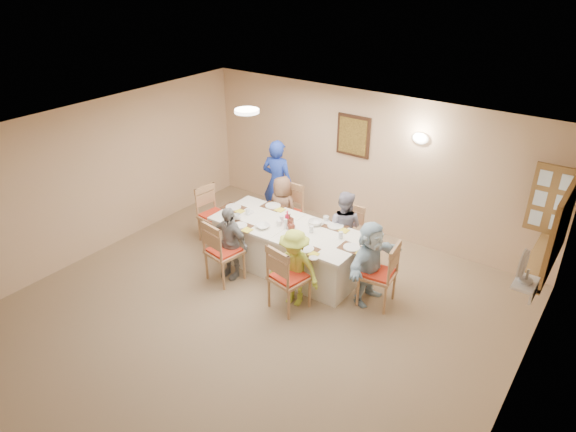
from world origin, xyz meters
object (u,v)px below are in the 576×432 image
Objects in this scene: chair_right_end at (378,273)px; diner_front_right at (294,268)px; diner_right_end at (370,262)px; dining_table at (288,248)px; chair_back_right at (347,234)px; chair_front_left at (224,250)px; chair_front_right at (289,276)px; diner_front_left at (229,243)px; diner_back_right at (343,228)px; chair_back_left at (286,213)px; serving_hatch at (561,227)px; chair_left_end at (214,215)px; diner_back_left at (282,210)px; caregiver at (277,183)px; condiment_ketchup at (287,218)px; desk_fan at (525,270)px.

chair_right_end is 1.17m from diner_front_right.
dining_table is at bearing 96.96° from diner_right_end.
diner_right_end reaches higher than chair_back_right.
chair_front_left is 1.20m from chair_front_right.
chair_back_right is 1.91m from diner_front_left.
diner_back_right is (0.00, 1.48, 0.11)m from chair_front_right.
chair_back_left is 1.21m from diner_back_right.
chair_right_end is at bearing 29.38° from diner_front_right.
diner_back_right is (-2.94, -0.14, -0.88)m from serving_hatch.
chair_front_right is 1.05× the size of chair_left_end.
diner_front_left is (-0.00, -1.48, 0.10)m from chair_back_left.
diner_back_left is (0.95, 0.68, 0.10)m from chair_left_end.
serving_hatch is 4.65m from caregiver.
caregiver is (-0.45, 0.47, 0.21)m from diner_back_left.
chair_back_left is 2.29m from chair_right_end.
chair_front_left is 2.29m from chair_right_end.
chair_front_right is 1.02× the size of chair_right_end.
diner_right_end is at bearing -96.87° from chair_right_end.
diner_front_right is at bearing 132.02° from diner_back_left.
diner_right_end is (-2.12, -0.82, -0.87)m from serving_hatch.
condiment_ketchup is (1.03, -1.13, 0.07)m from caregiver.
chair_front_right is 2.57m from caregiver.
chair_left_end is at bearing -160.08° from chair_back_right.
chair_right_end reaches higher than condiment_ketchup.
diner_front_right is (1.20, -1.36, -0.01)m from diner_back_left.
diner_right_end is (0.82, -0.80, 0.17)m from chair_back_right.
desk_fan is 4.31m from diner_back_left.
serving_hatch reaches higher than chair_right_end.
chair_front_left is at bearing 179.50° from diner_front_right.
chair_front_left is at bearing -123.24° from chair_left_end.
chair_back_right is at bearing -100.64° from diner_back_right.
diner_back_right is at bearing -65.59° from chair_left_end.
caregiver reaches higher than diner_front_left.
chair_front_left is 1.02× the size of chair_right_end.
diner_back_right is at bearing 46.40° from condiment_ketchup.
diner_back_left is 0.68m from caregiver.
chair_back_right is 0.77× the size of diner_front_right.
chair_left_end is at bearing 96.96° from diner_right_end.
serving_hatch is at bearing 0.19° from chair_back_left.
dining_table is 0.93m from diner_back_left.
serving_hatch reaches higher than diner_front_right.
diner_right_end reaches higher than condiment_ketchup.
diner_back_right is (1.20, 0.00, 0.03)m from diner_back_left.
chair_front_right is (0.60, -0.80, 0.13)m from dining_table.
dining_table is at bearing 37.94° from diner_back_right.
chair_front_right is (1.20, -1.60, 0.02)m from chair_back_left.
chair_right_end is (-1.88, 0.53, -1.05)m from desk_fan.
caregiver is (-0.45, 1.83, 0.22)m from diner_front_left.
diner_front_left is (-0.00, 0.12, 0.07)m from chair_front_left.
chair_left_end reaches higher than chair_back_right.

